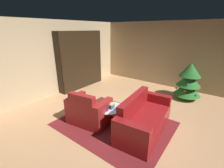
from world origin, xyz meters
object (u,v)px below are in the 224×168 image
object	(u,v)px
bottle_on_table	(107,108)
decorated_tree	(189,81)
coffee_table	(110,109)
armchair_red	(89,112)
couch_red	(143,119)
bookshelf_unit	(83,61)
book_stack_on_table	(110,105)

from	to	relation	value
bottle_on_table	decorated_tree	size ratio (longest dim) A/B	0.19
coffee_table	armchair_red	bearing A→B (deg)	-141.04
bottle_on_table	coffee_table	bearing A→B (deg)	105.97
decorated_tree	bottle_on_table	bearing A→B (deg)	-112.12
couch_red	bottle_on_table	bearing A→B (deg)	-152.07
armchair_red	bookshelf_unit	bearing A→B (deg)	138.93
armchair_red	decorated_tree	distance (m)	3.48
coffee_table	bottle_on_table	world-z (taller)	bottle_on_table
couch_red	bottle_on_table	xyz separation A→B (m)	(-0.77, -0.41, 0.22)
bookshelf_unit	bottle_on_table	size ratio (longest dim) A/B	9.51
decorated_tree	book_stack_on_table	bearing A→B (deg)	-113.93
bottle_on_table	bookshelf_unit	bearing A→B (deg)	146.85
coffee_table	book_stack_on_table	distance (m)	0.11
couch_red	armchair_red	bearing A→B (deg)	-155.51
bottle_on_table	decorated_tree	world-z (taller)	decorated_tree
bookshelf_unit	decorated_tree	bearing A→B (deg)	18.00
coffee_table	book_stack_on_table	bearing A→B (deg)	-22.46
couch_red	decorated_tree	world-z (taller)	decorated_tree
bookshelf_unit	bottle_on_table	xyz separation A→B (m)	(2.57, -1.68, -0.54)
couch_red	book_stack_on_table	distance (m)	0.86
book_stack_on_table	bottle_on_table	size ratio (longest dim) A/B	0.92
book_stack_on_table	decorated_tree	xyz separation A→B (m)	(1.21, 2.72, 0.15)
armchair_red	bottle_on_table	distance (m)	0.53
couch_red	decorated_tree	distance (m)	2.54
bookshelf_unit	armchair_red	xyz separation A→B (m)	(2.10, -1.83, -0.74)
armchair_red	bottle_on_table	bearing A→B (deg)	18.37
couch_red	book_stack_on_table	size ratio (longest dim) A/B	8.67
bookshelf_unit	bottle_on_table	distance (m)	3.12
bookshelf_unit	bottle_on_table	world-z (taller)	bookshelf_unit
coffee_table	book_stack_on_table	size ratio (longest dim) A/B	3.20
bookshelf_unit	couch_red	bearing A→B (deg)	-20.81
bookshelf_unit	book_stack_on_table	bearing A→B (deg)	-30.69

